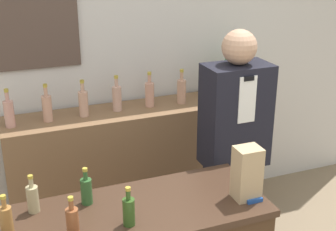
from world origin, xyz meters
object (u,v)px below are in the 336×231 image
at_px(potted_plant, 236,73).
at_px(tape_dispenser, 254,197).
at_px(shopkeeper, 233,155).
at_px(paper_bag, 247,173).

height_order(potted_plant, tape_dispenser, potted_plant).
relative_size(shopkeeper, paper_bag, 5.77).
bearing_deg(paper_bag, potted_plant, 63.15).
bearing_deg(paper_bag, tape_dispenser, -61.36).
distance_m(potted_plant, paper_bag, 1.45).
bearing_deg(potted_plant, paper_bag, -116.85).
xyz_separation_m(potted_plant, paper_bag, (-0.65, -1.29, -0.14)).
distance_m(shopkeeper, tape_dispenser, 0.70).
height_order(paper_bag, tape_dispenser, paper_bag).
bearing_deg(tape_dispenser, paper_bag, 118.64).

